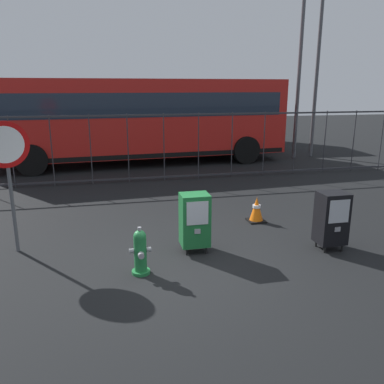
{
  "coord_description": "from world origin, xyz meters",
  "views": [
    {
      "loc": [
        -1.22,
        -5.55,
        2.76
      ],
      "look_at": [
        0.3,
        1.2,
        0.9
      ],
      "focal_mm": 36.94,
      "sensor_mm": 36.0,
      "label": 1
    }
  ],
  "objects_px": {
    "bus_far": "(169,109)",
    "street_light_near_right": "(302,25)",
    "newspaper_box_primary": "(332,218)",
    "newspaper_box_secondary": "(195,220)",
    "stop_sign": "(7,160)",
    "bus_near": "(140,116)",
    "fire_hydrant": "(140,252)",
    "traffic_cone": "(257,209)",
    "street_light_far_left": "(320,37)"
  },
  "relations": [
    {
      "from": "stop_sign",
      "to": "bus_near",
      "type": "bearing_deg",
      "value": 69.61
    },
    {
      "from": "stop_sign",
      "to": "street_light_far_left",
      "type": "bearing_deg",
      "value": 38.26
    },
    {
      "from": "newspaper_box_primary",
      "to": "bus_far",
      "type": "height_order",
      "value": "bus_far"
    },
    {
      "from": "stop_sign",
      "to": "street_light_near_right",
      "type": "height_order",
      "value": "street_light_near_right"
    },
    {
      "from": "bus_far",
      "to": "street_light_far_left",
      "type": "distance_m",
      "value": 7.22
    },
    {
      "from": "fire_hydrant",
      "to": "bus_near",
      "type": "height_order",
      "value": "bus_near"
    },
    {
      "from": "bus_far",
      "to": "newspaper_box_secondary",
      "type": "bearing_deg",
      "value": -95.29
    },
    {
      "from": "street_light_far_left",
      "to": "newspaper_box_secondary",
      "type": "bearing_deg",
      "value": -129.11
    },
    {
      "from": "traffic_cone",
      "to": "newspaper_box_primary",
      "type": "bearing_deg",
      "value": -67.01
    },
    {
      "from": "fire_hydrant",
      "to": "newspaper_box_secondary",
      "type": "height_order",
      "value": "newspaper_box_secondary"
    },
    {
      "from": "traffic_cone",
      "to": "street_light_near_right",
      "type": "height_order",
      "value": "street_light_near_right"
    },
    {
      "from": "fire_hydrant",
      "to": "street_light_near_right",
      "type": "bearing_deg",
      "value": 51.81
    },
    {
      "from": "bus_near",
      "to": "bus_far",
      "type": "distance_m",
      "value": 4.55
    },
    {
      "from": "fire_hydrant",
      "to": "street_light_near_right",
      "type": "relative_size",
      "value": 0.09
    },
    {
      "from": "fire_hydrant",
      "to": "newspaper_box_primary",
      "type": "height_order",
      "value": "newspaper_box_primary"
    },
    {
      "from": "street_light_near_right",
      "to": "stop_sign",
      "type": "bearing_deg",
      "value": -139.87
    },
    {
      "from": "newspaper_box_primary",
      "to": "newspaper_box_secondary",
      "type": "xyz_separation_m",
      "value": [
        -2.32,
        0.42,
        0.0
      ]
    },
    {
      "from": "bus_far",
      "to": "street_light_near_right",
      "type": "xyz_separation_m",
      "value": [
        4.28,
        -4.39,
        3.23
      ]
    },
    {
      "from": "bus_near",
      "to": "street_light_near_right",
      "type": "bearing_deg",
      "value": -5.56
    },
    {
      "from": "fire_hydrant",
      "to": "bus_far",
      "type": "bearing_deg",
      "value": 78.57
    },
    {
      "from": "newspaper_box_primary",
      "to": "bus_near",
      "type": "xyz_separation_m",
      "value": [
        -2.42,
        8.83,
        1.14
      ]
    },
    {
      "from": "newspaper_box_secondary",
      "to": "bus_near",
      "type": "height_order",
      "value": "bus_near"
    },
    {
      "from": "street_light_far_left",
      "to": "bus_far",
      "type": "bearing_deg",
      "value": 140.62
    },
    {
      "from": "stop_sign",
      "to": "bus_near",
      "type": "distance_m",
      "value": 8.27
    },
    {
      "from": "traffic_cone",
      "to": "street_light_near_right",
      "type": "xyz_separation_m",
      "value": [
        4.35,
        6.97,
        4.68
      ]
    },
    {
      "from": "newspaper_box_secondary",
      "to": "street_light_far_left",
      "type": "height_order",
      "value": "street_light_far_left"
    },
    {
      "from": "fire_hydrant",
      "to": "newspaper_box_secondary",
      "type": "bearing_deg",
      "value": 33.11
    },
    {
      "from": "newspaper_box_primary",
      "to": "stop_sign",
      "type": "distance_m",
      "value": 5.51
    },
    {
      "from": "bus_near",
      "to": "fire_hydrant",
      "type": "bearing_deg",
      "value": -99.23
    },
    {
      "from": "newspaper_box_primary",
      "to": "street_light_far_left",
      "type": "distance_m",
      "value": 10.66
    },
    {
      "from": "bus_near",
      "to": "newspaper_box_primary",
      "type": "bearing_deg",
      "value": -78.31
    },
    {
      "from": "street_light_far_left",
      "to": "stop_sign",
      "type": "bearing_deg",
      "value": -141.74
    },
    {
      "from": "fire_hydrant",
      "to": "newspaper_box_primary",
      "type": "relative_size",
      "value": 0.73
    },
    {
      "from": "stop_sign",
      "to": "traffic_cone",
      "type": "height_order",
      "value": "stop_sign"
    },
    {
      "from": "stop_sign",
      "to": "traffic_cone",
      "type": "xyz_separation_m",
      "value": [
        4.6,
        0.58,
        -1.34
      ]
    },
    {
      "from": "newspaper_box_primary",
      "to": "street_light_far_left",
      "type": "bearing_deg",
      "value": 62.95
    },
    {
      "from": "newspaper_box_secondary",
      "to": "street_light_near_right",
      "type": "bearing_deg",
      "value": 53.94
    },
    {
      "from": "fire_hydrant",
      "to": "traffic_cone",
      "type": "height_order",
      "value": "fire_hydrant"
    },
    {
      "from": "newspaper_box_primary",
      "to": "newspaper_box_secondary",
      "type": "height_order",
      "value": "same"
    },
    {
      "from": "stop_sign",
      "to": "bus_far",
      "type": "distance_m",
      "value": 12.82
    },
    {
      "from": "stop_sign",
      "to": "bus_far",
      "type": "relative_size",
      "value": 0.21
    },
    {
      "from": "bus_near",
      "to": "traffic_cone",
      "type": "bearing_deg",
      "value": -80.17
    },
    {
      "from": "newspaper_box_primary",
      "to": "bus_near",
      "type": "relative_size",
      "value": 0.1
    },
    {
      "from": "newspaper_box_primary",
      "to": "newspaper_box_secondary",
      "type": "bearing_deg",
      "value": 169.7
    },
    {
      "from": "newspaper_box_primary",
      "to": "street_light_far_left",
      "type": "relative_size",
      "value": 0.13
    },
    {
      "from": "stop_sign",
      "to": "newspaper_box_primary",
      "type": "bearing_deg",
      "value": -11.49
    },
    {
      "from": "newspaper_box_secondary",
      "to": "bus_far",
      "type": "xyz_separation_m",
      "value": [
        1.69,
        12.59,
        1.14
      ]
    },
    {
      "from": "fire_hydrant",
      "to": "bus_far",
      "type": "xyz_separation_m",
      "value": [
        2.68,
        13.24,
        1.36
      ]
    },
    {
      "from": "stop_sign",
      "to": "street_light_near_right",
      "type": "relative_size",
      "value": 0.26
    },
    {
      "from": "bus_far",
      "to": "street_light_far_left",
      "type": "relative_size",
      "value": 1.33
    }
  ]
}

